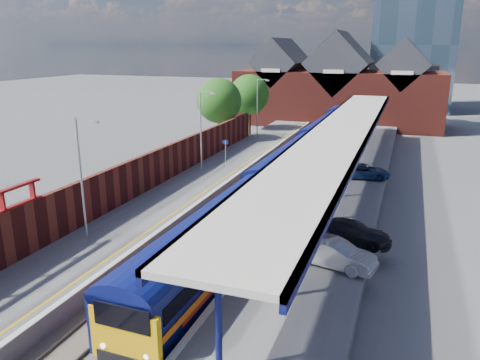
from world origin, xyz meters
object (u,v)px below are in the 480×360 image
(lamp_post_c, at_px, (202,126))
(lamp_post_d, at_px, (258,105))
(platform_sign, at_px, (226,149))
(parked_car_dark, at_px, (352,232))
(train, at_px, (311,146))
(lamp_post_b, at_px, (83,172))
(parked_car_silver, at_px, (334,254))
(parked_car_blue, at_px, (364,171))

(lamp_post_c, bearing_deg, lamp_post_d, 90.00)
(platform_sign, distance_m, parked_car_dark, 18.71)
(train, xyz_separation_m, parked_car_dark, (6.40, -19.96, -0.48))
(lamp_post_d, height_order, platform_sign, lamp_post_d)
(platform_sign, bearing_deg, lamp_post_b, -94.33)
(lamp_post_d, relative_size, platform_sign, 2.80)
(platform_sign, bearing_deg, parked_car_silver, -53.47)
(lamp_post_c, bearing_deg, platform_sign, 55.74)
(lamp_post_b, distance_m, parked_car_dark, 15.31)
(lamp_post_c, xyz_separation_m, parked_car_blue, (13.57, 2.39, -3.40))
(train, height_order, lamp_post_c, lamp_post_c)
(lamp_post_b, height_order, parked_car_dark, lamp_post_b)
(lamp_post_c, height_order, parked_car_silver, lamp_post_c)
(train, relative_size, parked_car_dark, 15.00)
(parked_car_silver, relative_size, parked_car_blue, 0.98)
(train, xyz_separation_m, lamp_post_d, (-7.86, 7.56, 2.87))
(parked_car_dark, bearing_deg, train, 23.04)
(parked_car_dark, xyz_separation_m, parked_car_blue, (-0.68, 13.90, -0.04))
(parked_car_dark, distance_m, parked_car_blue, 13.92)
(lamp_post_c, bearing_deg, train, 47.07)
(parked_car_dark, bearing_deg, lamp_post_d, 32.65)
(platform_sign, xyz_separation_m, parked_car_blue, (12.21, 0.39, -1.10))
(platform_sign, bearing_deg, lamp_post_d, 95.56)
(train, height_order, parked_car_dark, train)
(platform_sign, xyz_separation_m, parked_car_dark, (12.89, -13.52, -1.05))
(parked_car_blue, bearing_deg, train, 34.63)
(train, xyz_separation_m, parked_car_silver, (5.92, -23.20, -0.43))
(lamp_post_b, distance_m, lamp_post_c, 16.00)
(lamp_post_b, distance_m, lamp_post_d, 32.00)
(lamp_post_b, relative_size, lamp_post_c, 1.00)
(lamp_post_d, bearing_deg, lamp_post_b, -90.00)
(lamp_post_d, relative_size, parked_car_blue, 1.64)
(lamp_post_b, xyz_separation_m, parked_car_silver, (13.77, 1.24, -3.30))
(parked_car_dark, bearing_deg, lamp_post_c, 56.33)
(parked_car_silver, height_order, parked_car_blue, parked_car_silver)
(lamp_post_c, relative_size, platform_sign, 2.80)
(train, distance_m, parked_car_blue, 8.35)
(lamp_post_b, xyz_separation_m, platform_sign, (1.36, 18.00, -2.30))
(lamp_post_c, distance_m, parked_car_silver, 20.45)
(lamp_post_c, height_order, platform_sign, lamp_post_c)
(lamp_post_b, relative_size, parked_car_blue, 1.64)
(train, height_order, lamp_post_b, lamp_post_b)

